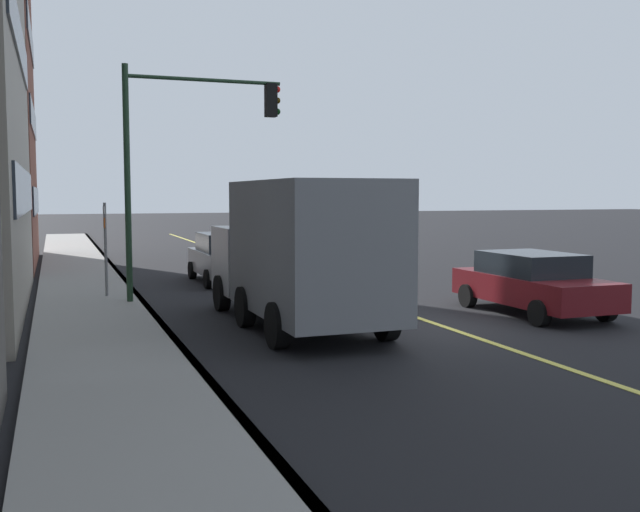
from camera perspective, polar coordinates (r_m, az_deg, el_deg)
ground at (r=16.51m, az=9.43°, el=-5.43°), size 200.00×200.00×0.00m
sidewalk_slab at (r=14.41m, az=-16.52°, el=-6.76°), size 80.00×2.72×0.15m
curb_edge at (r=14.55m, az=-11.46°, el=-6.55°), size 80.00×0.16×0.15m
lane_stripe_center at (r=16.50m, az=9.43°, el=-5.41°), size 80.00×0.16×0.01m
car_maroon at (r=18.53m, az=16.37°, el=-1.99°), size 4.49×2.06×1.50m
car_white at (r=24.32m, az=-7.41°, el=-0.08°), size 4.23×1.97×1.65m
truck_gray at (r=15.86m, az=-1.50°, el=0.36°), size 7.06×2.56×3.22m
pedestrian_with_backpack at (r=16.70m, az=6.51°, el=-1.90°), size 0.40×0.37×1.67m
traffic_light_mast at (r=19.61m, az=-10.51°, el=8.70°), size 0.28×4.20×6.24m
street_sign_post at (r=20.61m, az=-16.54°, el=0.97°), size 0.60×0.08×2.71m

